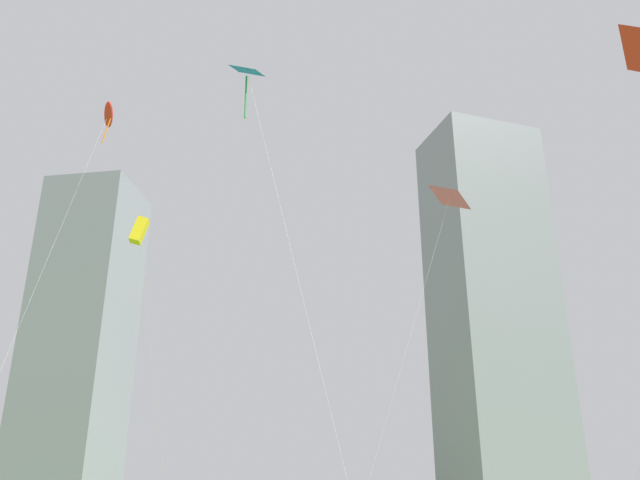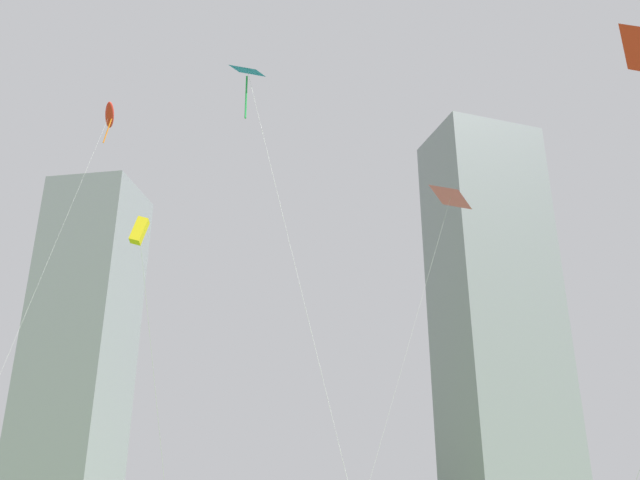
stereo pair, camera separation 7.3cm
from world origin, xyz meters
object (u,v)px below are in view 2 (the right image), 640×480
(kite_flying_5, at_px, (248,75))
(kite_flying_6, at_px, (450,198))
(distant_highrise_0, at_px, (496,315))
(distant_highrise_1, at_px, (81,347))
(kite_flying_1, at_px, (140,233))
(kite_flying_4, at_px, (109,116))

(kite_flying_5, distance_m, kite_flying_6, 15.83)
(distant_highrise_0, bearing_deg, kite_flying_6, -124.45)
(kite_flying_5, height_order, distant_highrise_0, distant_highrise_0)
(distant_highrise_1, bearing_deg, kite_flying_6, -48.07)
(kite_flying_1, bearing_deg, kite_flying_6, 42.71)
(kite_flying_4, bearing_deg, distant_highrise_1, 106.46)
(kite_flying_1, height_order, kite_flying_4, kite_flying_4)
(kite_flying_4, height_order, kite_flying_6, kite_flying_4)
(kite_flying_5, distance_m, distant_highrise_0, 108.37)
(distant_highrise_1, bearing_deg, distant_highrise_0, 17.16)
(kite_flying_4, bearing_deg, kite_flying_6, -20.37)
(kite_flying_1, height_order, kite_flying_5, kite_flying_5)
(distant_highrise_0, bearing_deg, kite_flying_4, -140.71)
(kite_flying_1, xyz_separation_m, distant_highrise_0, (47.42, 104.54, 28.00))
(kite_flying_5, bearing_deg, distant_highrise_1, 110.63)
(kite_flying_1, bearing_deg, kite_flying_4, 110.59)
(kite_flying_5, bearing_deg, kite_flying_1, -116.84)
(kite_flying_1, height_order, distant_highrise_1, distant_highrise_1)
(kite_flying_1, distance_m, kite_flying_4, 33.73)
(kite_flying_4, distance_m, kite_flying_5, 23.59)
(distant_highrise_1, bearing_deg, kite_flying_5, -57.24)
(kite_flying_1, distance_m, kite_flying_6, 24.22)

